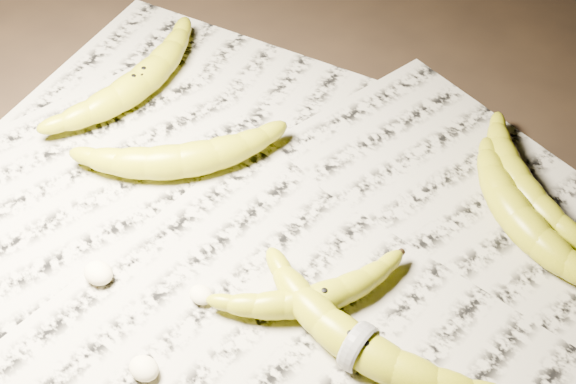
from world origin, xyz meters
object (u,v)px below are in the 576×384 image
Objects in this scene: banana_left_a at (139,81)px; banana_left_b at (181,158)px; banana_center at (315,297)px; banana_taped at (359,345)px; banana_upper_a at (520,183)px; banana_upper_b at (520,217)px.

banana_left_b is (0.13, -0.07, 0.00)m from banana_left_a.
banana_left_b is at bearing 112.12° from banana_center.
banana_taped is 1.25× the size of banana_upper_a.
banana_upper_a is at bearing -75.17° from banana_left_a.
banana_center is 0.24m from banana_upper_b.
banana_taped and banana_upper_b have the same top height.
banana_left_b is at bearing -126.76° from banana_upper_b.
banana_upper_b is at bearing -81.15° from banana_left_a.
banana_upper_b reaches higher than banana_upper_a.
banana_left_a is 0.96× the size of banana_taped.
banana_left_b reaches higher than banana_center.
banana_upper_a is at bearing 16.70° from banana_center.
banana_left_a is at bearing 107.19° from banana_center.
banana_center is 0.91× the size of banana_upper_a.
banana_upper_a is 0.97× the size of banana_upper_b.
banana_left_b is 0.37m from banana_upper_b.
banana_taped is at bearing -61.34° from banana_upper_a.
banana_upper_b is (0.34, 0.15, -0.00)m from banana_left_b.
banana_center is at bearing -110.53° from banana_left_a.
banana_upper_b is at bearing -30.56° from banana_upper_a.
banana_left_b is 1.21× the size of banana_center.
banana_taped reaches higher than banana_center.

